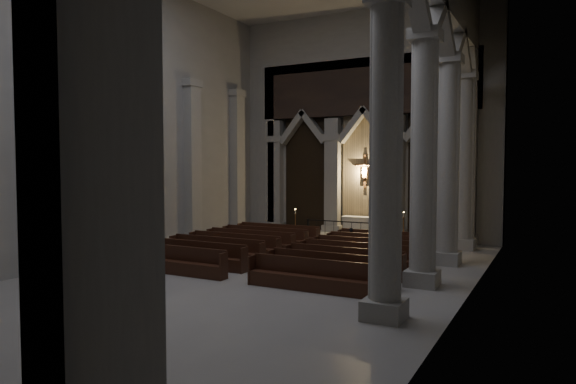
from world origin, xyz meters
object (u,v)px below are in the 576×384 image
at_px(altar_rail, 352,228).
at_px(pews, 291,254).
at_px(worshipper, 351,240).
at_px(altar, 360,225).
at_px(candle_stand_right, 403,236).
at_px(candle_stand_left, 295,230).

height_order(altar_rail, pews, altar_rail).
bearing_deg(worshipper, altar, 110.04).
height_order(altar_rail, candle_stand_right, candle_stand_right).
xyz_separation_m(altar, worshipper, (1.31, -4.72, -0.08)).
height_order(candle_stand_left, worshipper, candle_stand_left).
distance_m(altar_rail, candle_stand_left, 3.04).
distance_m(altar_rail, candle_stand_right, 2.75).
height_order(altar, altar_rail, altar).
xyz_separation_m(altar_rail, pews, (-0.00, -6.69, -0.34)).
bearing_deg(pews, candle_stand_right, 67.04).
bearing_deg(worshipper, candle_stand_left, 149.90).
xyz_separation_m(altar, altar_rail, (0.06, -1.35, 0.03)).
height_order(altar_rail, worshipper, worshipper).
bearing_deg(altar, worshipper, -74.49).
xyz_separation_m(candle_stand_right, worshipper, (-1.49, -3.13, 0.11)).
xyz_separation_m(altar_rail, worshipper, (1.25, -3.37, -0.11)).
relative_size(candle_stand_left, candle_stand_right, 0.96).
bearing_deg(altar, candle_stand_right, -29.50).
xyz_separation_m(candle_stand_left, pews, (3.00, -6.26, -0.10)).
height_order(altar, candle_stand_right, candle_stand_right).
bearing_deg(worshipper, candle_stand_right, 69.10).
bearing_deg(altar, candle_stand_left, -148.77).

